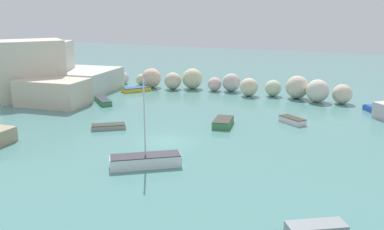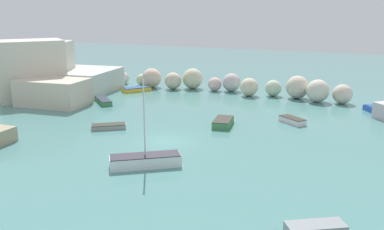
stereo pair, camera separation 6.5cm
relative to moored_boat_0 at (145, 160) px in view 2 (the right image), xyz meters
The scene contains 11 objects.
cove_water 5.76m from the moored_boat_0, 104.31° to the left, with size 160.00×160.00×0.00m, color teal.
cliff_headland_left 30.42m from the moored_boat_0, 147.69° to the left, with size 25.68×21.49×7.04m.
rock_breakwater 27.13m from the moored_boat_0, 96.37° to the left, with size 32.31×4.51×2.77m.
moored_boat_0 is the anchor object (origin of this frame).
moored_boat_1 11.98m from the moored_boat_0, 83.69° to the left, with size 2.11×3.35×0.68m.
moored_boat_2 21.14m from the moored_boat_0, 134.02° to the left, with size 3.81×3.53×0.54m.
moored_boat_3 27.37m from the moored_boat_0, 123.28° to the left, with size 3.41×3.90×0.56m.
moored_boat_4 17.04m from the moored_boat_0, 65.67° to the left, with size 2.84×2.49×0.58m.
moored_boat_5 27.55m from the moored_boat_0, 59.14° to the left, with size 2.59×3.00×0.62m.
moored_boat_6 10.33m from the moored_boat_0, 139.76° to the left, with size 3.18×2.81×0.44m.
moored_boat_7 12.82m from the moored_boat_0, 19.02° to the right, with size 3.03×2.48×0.48m.
Camera 2 is at (15.64, -28.89, 10.65)m, focal length 38.89 mm.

